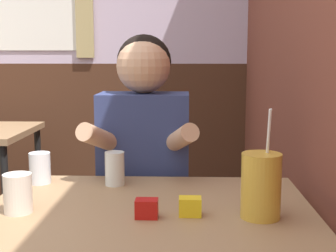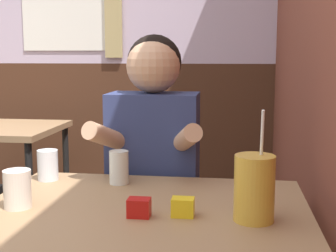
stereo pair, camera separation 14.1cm
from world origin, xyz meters
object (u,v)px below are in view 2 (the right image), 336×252
(background_table, at_px, (3,142))
(person_seated, at_px, (154,187))
(main_table, at_px, (143,234))
(cocktail_pitcher, at_px, (254,188))

(background_table, height_order, person_seated, person_seated)
(background_table, distance_m, person_seated, 1.41)
(main_table, height_order, cocktail_pitcher, cocktail_pitcher)
(main_table, relative_size, cocktail_pitcher, 3.18)
(main_table, relative_size, person_seated, 0.75)
(cocktail_pitcher, bearing_deg, main_table, 170.40)
(person_seated, distance_m, cocktail_pitcher, 0.68)
(person_seated, height_order, cocktail_pitcher, person_seated)
(background_table, bearing_deg, person_seated, -39.63)
(person_seated, xyz_separation_m, cocktail_pitcher, (0.36, -0.55, 0.17))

